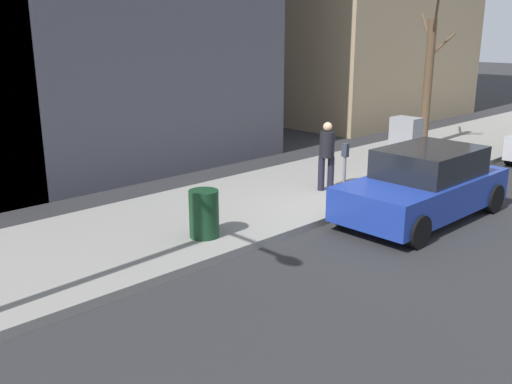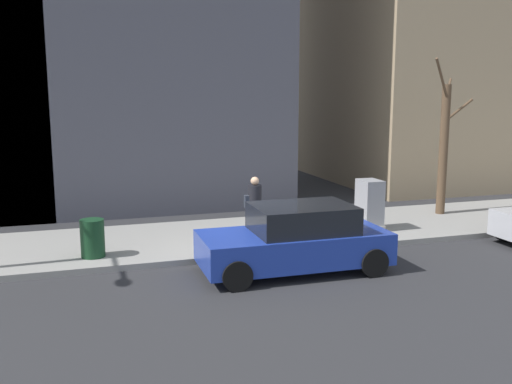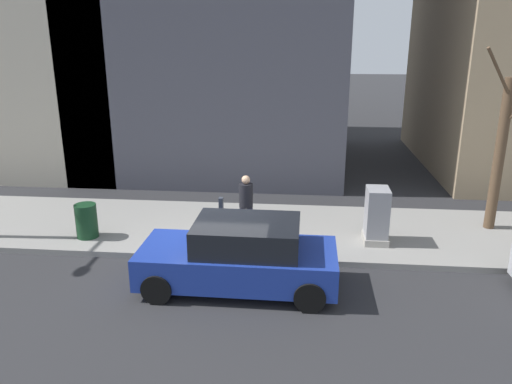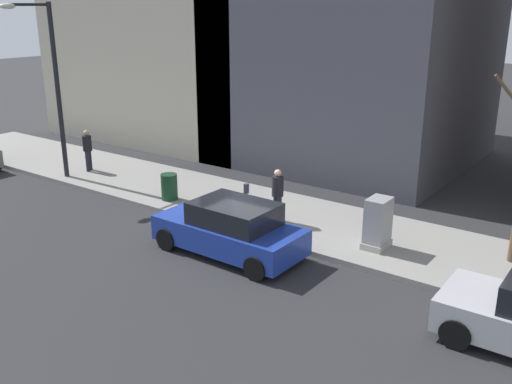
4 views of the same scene
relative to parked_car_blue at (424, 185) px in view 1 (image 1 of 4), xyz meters
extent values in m
plane|color=#2B2B2D|center=(1.16, 0.80, -0.74)|extent=(120.00, 120.00, 0.00)
cube|color=gray|center=(3.16, 0.80, -0.66)|extent=(4.00, 36.00, 0.15)
cylinder|color=black|center=(0.79, -6.43, -0.42)|extent=(0.23, 0.64, 0.64)
cube|color=#1E389E|center=(0.00, 0.05, -0.17)|extent=(1.84, 4.22, 0.70)
cube|color=black|center=(0.00, -0.15, 0.48)|extent=(1.62, 2.22, 0.60)
cylinder|color=black|center=(-0.83, 1.61, -0.42)|extent=(0.23, 0.64, 0.64)
cylinder|color=black|center=(0.87, 1.60, -0.42)|extent=(0.23, 0.64, 0.64)
cylinder|color=black|center=(-0.86, -1.49, -0.42)|extent=(0.23, 0.64, 0.64)
cylinder|color=black|center=(0.84, -1.50, -0.42)|extent=(0.23, 0.64, 0.64)
cylinder|color=slate|center=(1.61, 0.67, -0.06)|extent=(0.07, 0.07, 1.05)
cube|color=#2D333D|center=(1.61, 0.67, 0.61)|extent=(0.14, 0.10, 0.30)
cube|color=#A8A399|center=(2.46, -3.19, -0.50)|extent=(0.83, 0.61, 0.18)
cube|color=#939399|center=(2.46, -3.19, 0.22)|extent=(0.75, 0.55, 1.25)
cylinder|color=brown|center=(3.76, -6.46, 1.46)|extent=(0.28, 0.28, 4.08)
cylinder|color=brown|center=(4.20, -6.81, 3.28)|extent=(0.86, 0.83, 0.88)
cylinder|color=brown|center=(3.51, -6.75, 2.71)|extent=(0.53, 0.68, 0.75)
cylinder|color=brown|center=(3.42, -6.03, 3.63)|extent=(0.69, 0.96, 1.29)
cylinder|color=#14381E|center=(2.06, 4.33, -0.14)|extent=(0.56, 0.56, 0.90)
cylinder|color=#1E1E2D|center=(2.47, 0.06, -0.18)|extent=(0.16, 0.16, 0.82)
cylinder|color=#1E1E2D|center=(2.60, 0.27, -0.18)|extent=(0.16, 0.16, 0.82)
cylinder|color=black|center=(2.53, 0.17, 0.54)|extent=(0.36, 0.36, 0.62)
sphere|color=tan|center=(2.53, 0.17, 0.96)|extent=(0.22, 0.22, 0.22)
camera|label=1|loc=(-5.89, 10.66, 3.19)|focal=40.00mm
camera|label=2|loc=(-11.52, 4.60, 3.26)|focal=40.00mm
camera|label=3|loc=(-9.68, -1.26, 4.55)|focal=35.00mm
camera|label=4|loc=(-11.23, -9.05, 5.81)|focal=40.00mm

